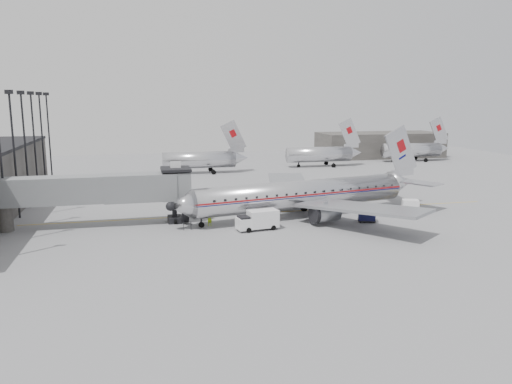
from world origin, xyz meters
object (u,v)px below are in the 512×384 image
at_px(service_van, 258,220).
at_px(baggage_cart_navy, 367,215).
at_px(baggage_cart_white, 410,206).
at_px(airliner, 306,194).
at_px(ramp_worker, 210,219).

distance_m(service_van, baggage_cart_navy, 13.30).
bearing_deg(baggage_cart_white, baggage_cart_navy, -135.50).
xyz_separation_m(airliner, ramp_worker, (-12.18, -2.09, -1.94)).
bearing_deg(service_van, baggage_cart_navy, -5.78).
bearing_deg(baggage_cart_navy, service_van, -155.63).
bearing_deg(baggage_cart_navy, airliner, 164.70).
bearing_deg(ramp_worker, service_van, -49.72).
height_order(baggage_cart_white, ramp_worker, baggage_cart_white).
bearing_deg(baggage_cart_navy, baggage_cart_white, 45.31).
distance_m(airliner, ramp_worker, 12.51).
relative_size(baggage_cart_navy, baggage_cart_white, 0.97).
relative_size(airliner, ramp_worker, 21.29).
relative_size(service_van, ramp_worker, 3.01).
relative_size(baggage_cart_navy, ramp_worker, 1.51).
height_order(service_van, baggage_cart_navy, service_van).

